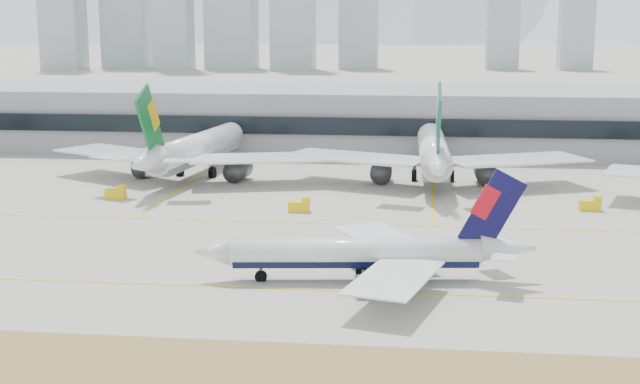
# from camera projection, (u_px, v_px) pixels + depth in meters

# --- Properties ---
(ground) EXTENTS (3000.00, 3000.00, 0.00)m
(ground) POSITION_uv_depth(u_px,v_px,m) (281.00, 277.00, 112.56)
(ground) COLOR #9F9E95
(ground) RESTS_ON ground
(taxiing_airliner) EXTENTS (42.63, 36.80, 14.33)m
(taxiing_airliner) POSITION_uv_depth(u_px,v_px,m) (368.00, 254.00, 110.17)
(taxiing_airliner) COLOR white
(taxiing_airliner) RESTS_ON ground
(widebody_eva) EXTENTS (58.20, 57.37, 20.90)m
(widebody_eva) POSITION_uv_depth(u_px,v_px,m) (194.00, 151.00, 181.41)
(widebody_eva) COLOR white
(widebody_eva) RESTS_ON ground
(widebody_cathay) EXTENTS (60.86, 59.40, 21.69)m
(widebody_cathay) POSITION_uv_depth(u_px,v_px,m) (433.00, 153.00, 176.37)
(widebody_cathay) COLOR white
(widebody_cathay) RESTS_ON ground
(terminal) EXTENTS (280.00, 43.10, 15.00)m
(terminal) POSITION_uv_depth(u_px,v_px,m) (354.00, 118.00, 223.03)
(terminal) COLOR gray
(terminal) RESTS_ON ground
(gse_c) EXTENTS (3.55, 2.00, 2.60)m
(gse_c) POSITION_uv_depth(u_px,v_px,m) (591.00, 204.00, 151.06)
(gse_c) COLOR yellow
(gse_c) RESTS_ON ground
(gse_extra) EXTENTS (3.55, 2.00, 2.60)m
(gse_extra) POSITION_uv_depth(u_px,v_px,m) (300.00, 206.00, 150.05)
(gse_extra) COLOR yellow
(gse_extra) RESTS_ON ground
(gse_b) EXTENTS (3.55, 2.00, 2.60)m
(gse_b) POSITION_uv_depth(u_px,v_px,m) (116.00, 193.00, 160.56)
(gse_b) COLOR yellow
(gse_b) RESTS_ON ground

